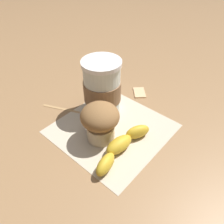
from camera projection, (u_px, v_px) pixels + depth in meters
The scene contains 7 objects.
ground_plane at pixel (112, 129), 0.53m from camera, with size 3.00×3.00×0.00m, color #936D47.
paper_napkin at pixel (112, 128), 0.53m from camera, with size 0.25×0.25×0.00m, color beige.
coffee_cup at pixel (102, 88), 0.54m from camera, with size 0.10×0.10×0.14m.
muffin at pixel (101, 121), 0.47m from camera, with size 0.09×0.09×0.09m.
banana at pixel (121, 146), 0.47m from camera, with size 0.05×0.18×0.03m.
sugar_packet at pixel (139, 92), 0.64m from camera, with size 0.05×0.03×0.01m, color #E0B27F.
wooden_stirrer at pixel (61, 109), 0.59m from camera, with size 0.11×0.01×0.00m, color tan.
Camera 1 is at (0.25, -0.28, 0.38)m, focal length 35.00 mm.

